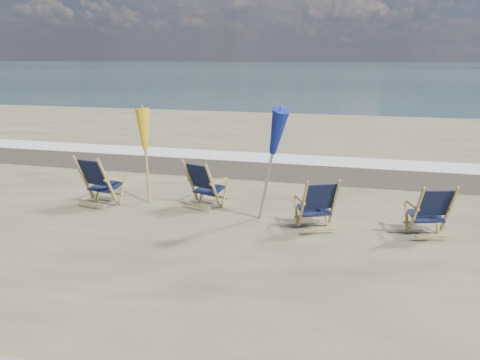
{
  "coord_description": "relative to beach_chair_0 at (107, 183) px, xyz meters",
  "views": [
    {
      "loc": [
        2.06,
        -5.66,
        3.06
      ],
      "look_at": [
        0.0,
        2.2,
        0.9
      ],
      "focal_mm": 35.0,
      "sensor_mm": 36.0,
      "label": 1
    }
  ],
  "objects": [
    {
      "name": "beach_chair_1",
      "position": [
        2.11,
        0.41,
        -0.04
      ],
      "size": [
        0.88,
        0.93,
        1.04
      ],
      "primitive_type": null,
      "rotation": [
        0.0,
        0.0,
        2.8
      ],
      "color": "black",
      "rests_on": "ground"
    },
    {
      "name": "beach_chair_2",
      "position": [
        4.55,
        -0.13,
        -0.05
      ],
      "size": [
        0.89,
        0.93,
        1.02
      ],
      "primitive_type": null,
      "rotation": [
        0.0,
        0.0,
        3.56
      ],
      "color": "black",
      "rests_on": "ground"
    },
    {
      "name": "surf_foam",
      "position": [
        2.88,
        5.78,
        -0.56
      ],
      "size": [
        200.0,
        1.4,
        0.01
      ],
      "primitive_type": "cube",
      "color": "silver",
      "rests_on": "ground"
    },
    {
      "name": "beach_chair_0",
      "position": [
        0.0,
        0.0,
        0.0
      ],
      "size": [
        0.85,
        0.92,
        1.12
      ],
      "primitive_type": null,
      "rotation": [
        0.0,
        0.0,
        2.96
      ],
      "color": "black",
      "rests_on": "ground"
    },
    {
      "name": "ocean",
      "position": [
        2.88,
        125.48,
        -0.56
      ],
      "size": [
        400.0,
        400.0,
        0.0
      ],
      "primitive_type": "plane",
      "color": "#314E52",
      "rests_on": "ground"
    },
    {
      "name": "umbrella_blue",
      "position": [
        3.35,
        -0.06,
        1.23
      ],
      "size": [
        0.3,
        0.3,
        2.32
      ],
      "color": "#A5A5AD",
      "rests_on": "ground"
    },
    {
      "name": "umbrella_yellow",
      "position": [
        0.59,
        0.63,
        0.92
      ],
      "size": [
        0.3,
        0.3,
        2.0
      ],
      "color": "#A18348",
      "rests_on": "ground"
    },
    {
      "name": "wet_sand_strip",
      "position": [
        2.88,
        4.28,
        -0.56
      ],
      "size": [
        200.0,
        2.6,
        0.0
      ],
      "primitive_type": "cube",
      "color": "#42362A",
      "rests_on": "ground"
    },
    {
      "name": "beach_chair_3",
      "position": [
        6.47,
        0.0,
        -0.06
      ],
      "size": [
        0.81,
        0.87,
        0.99
      ],
      "primitive_type": null,
      "rotation": [
        0.0,
        0.0,
        3.43
      ],
      "color": "black",
      "rests_on": "ground"
    }
  ]
}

